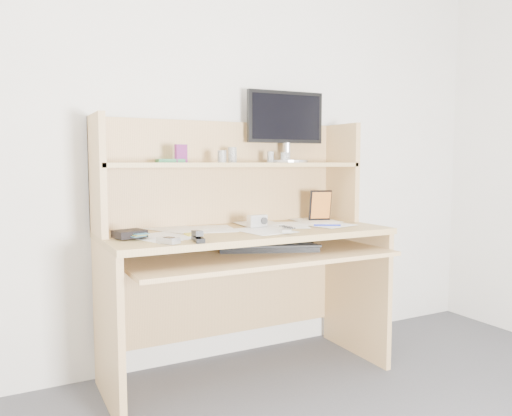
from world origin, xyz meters
name	(u,v)px	position (x,y,z in m)	size (l,w,h in m)	color
back_wall	(221,131)	(0.00, 1.80, 1.25)	(3.60, 0.04, 2.50)	silver
desk	(240,239)	(0.00, 1.56, 0.69)	(1.40, 0.70, 1.30)	tan
paper_clutter	(247,229)	(0.00, 1.48, 0.75)	(1.32, 0.54, 0.01)	white
keyboard	(268,247)	(0.09, 1.42, 0.67)	(0.51, 0.34, 0.03)	black
tv_remote	(287,229)	(0.13, 1.31, 0.76)	(0.04, 0.16, 0.02)	#9A9A95
flip_phone	(168,239)	(-0.48, 1.25, 0.77)	(0.05, 0.09, 0.02)	#B4B4B6
stapler	(198,235)	(-0.35, 1.24, 0.78)	(0.04, 0.14, 0.04)	black
wallet	(129,234)	(-0.59, 1.45, 0.77)	(0.13, 0.10, 0.03)	black
sticky_note_pad	(194,234)	(-0.30, 1.42, 0.75)	(0.07, 0.07, 0.01)	#FEFF43
digital_camera	(257,221)	(0.08, 1.52, 0.79)	(0.10, 0.04, 0.06)	silver
game_case	(320,205)	(0.52, 1.60, 0.84)	(0.12, 0.01, 0.17)	black
blue_pen	(327,225)	(0.41, 1.38, 0.76)	(0.01, 0.01, 0.14)	#1726AD
card_box	(181,154)	(-0.30, 1.60, 1.12)	(0.06, 0.02, 0.09)	maroon
shelf_book	(170,161)	(-0.33, 1.67, 1.09)	(0.12, 0.17, 0.02)	#33805A
chip_stack_a	(222,157)	(-0.09, 1.58, 1.11)	(0.04, 0.04, 0.06)	black
chip_stack_b	(270,157)	(0.22, 1.63, 1.11)	(0.04, 0.04, 0.06)	white
chip_stack_c	(285,157)	(0.29, 1.61, 1.11)	(0.04, 0.04, 0.05)	black
chip_stack_d	(232,155)	(0.00, 1.65, 1.12)	(0.05, 0.05, 0.08)	silver
monitor	(286,125)	(0.34, 1.68, 1.29)	(0.45, 0.23, 0.39)	#BABBC0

